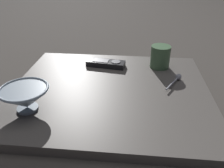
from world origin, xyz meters
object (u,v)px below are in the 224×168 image
Objects in this scene: cereal_bowl at (25,98)px; teaspoon at (177,78)px; coffee_mug at (160,57)px; tv_remote_near at (106,63)px.

cereal_bowl is 0.52m from teaspoon.
coffee_mug is 0.13m from teaspoon.
coffee_mug is at bearing 3.37° from tv_remote_near.
cereal_bowl reaches higher than teaspoon.
teaspoon is (0.47, 0.22, -0.03)m from cereal_bowl.
coffee_mug is 0.22m from tv_remote_near.
teaspoon is at bearing -20.59° from tv_remote_near.
coffee_mug is at bearing 115.21° from teaspoon.
teaspoon is at bearing -64.79° from coffee_mug.
tv_remote_near is (0.20, 0.33, -0.03)m from cereal_bowl.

